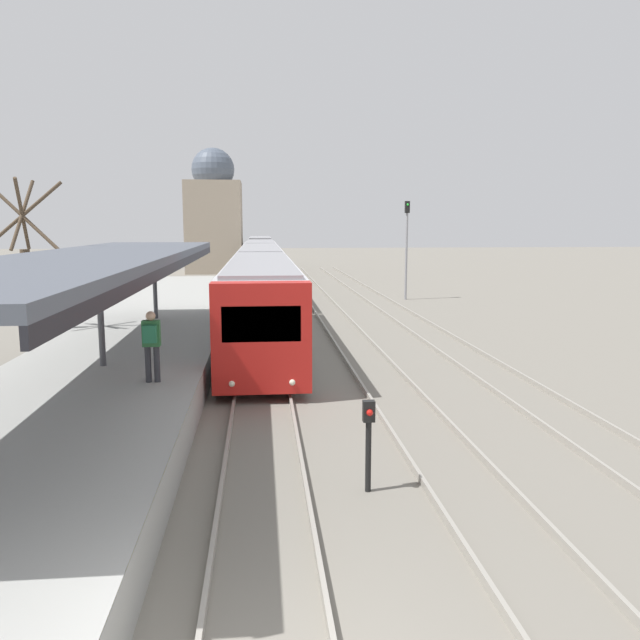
# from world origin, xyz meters

# --- Properties ---
(platform_canopy) EXTENTS (4.00, 21.00, 2.91)m
(platform_canopy) POSITION_xyz_m (-4.07, 11.06, 3.67)
(platform_canopy) COLOR #4C515B
(platform_canopy) RESTS_ON station_platform
(person_on_platform) EXTENTS (0.40, 0.40, 1.66)m
(person_on_platform) POSITION_xyz_m (-2.53, 9.15, 1.87)
(person_on_platform) COLOR #2D2D33
(person_on_platform) RESTS_ON station_platform
(train_near) EXTENTS (2.54, 60.98, 3.21)m
(train_near) POSITION_xyz_m (0.00, 40.58, 1.78)
(train_near) COLOR red
(train_near) RESTS_ON ground_plane
(signal_post_near) EXTENTS (0.20, 0.21, 1.60)m
(signal_post_near) POSITION_xyz_m (1.77, 4.70, 1.00)
(signal_post_near) COLOR black
(signal_post_near) RESTS_ON ground_plane
(signal_mast_far) EXTENTS (0.28, 0.29, 5.93)m
(signal_mast_far) POSITION_xyz_m (8.81, 31.97, 3.66)
(signal_mast_far) COLOR gray
(signal_mast_far) RESTS_ON ground_plane
(distant_domed_building) EXTENTS (5.21, 5.21, 11.70)m
(distant_domed_building) POSITION_xyz_m (-4.34, 55.53, 5.46)
(distant_domed_building) COLOR gray
(distant_domed_building) RESTS_ON ground_plane
(bare_tree_background) EXTENTS (2.77, 1.74, 6.07)m
(bare_tree_background) POSITION_xyz_m (-8.06, 17.10, 2.82)
(bare_tree_background) COLOR #4C3D2D
(bare_tree_background) RESTS_ON ground_plane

